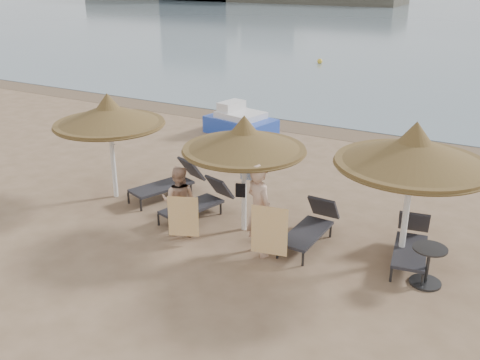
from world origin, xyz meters
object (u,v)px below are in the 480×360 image
object	(u,v)px
lounger_far_right	(411,243)
person_right	(259,203)
person_left	(179,195)
palapa_center	(244,140)
palapa_left	(109,115)
palapa_right	(414,152)
pedal_boat	(240,123)
side_table	(427,267)
lounger_near_left	(200,201)
lounger_far_left	(171,181)
lounger_near_right	(312,226)

from	to	relation	value
lounger_far_right	person_right	bearing A→B (deg)	-164.55
person_left	person_right	size ratio (longest dim) A/B	0.80
palapa_center	person_left	size ratio (longest dim) A/B	1.47
palapa_left	palapa_right	distance (m)	7.11
palapa_center	pedal_boat	bearing A→B (deg)	119.85
person_left	side_table	bearing A→B (deg)	164.43
palapa_left	lounger_near_left	distance (m)	3.05
lounger_far_left	lounger_near_right	distance (m)	4.08
palapa_left	lounger_far_right	size ratio (longest dim) A/B	1.41
palapa_center	pedal_boat	xyz separation A→B (m)	(-3.65, 6.36, -1.67)
palapa_left	side_table	xyz separation A→B (m)	(7.71, -0.33, -1.77)
lounger_far_left	lounger_near_left	world-z (taller)	lounger_far_left
palapa_left	person_left	distance (m)	2.99
lounger_far_left	lounger_near_right	world-z (taller)	lounger_far_left
palapa_right	lounger_far_left	distance (m)	6.21
lounger_near_left	person_left	bearing A→B (deg)	-68.40
palapa_left	person_left	world-z (taller)	palapa_left
lounger_far_right	side_table	size ratio (longest dim) A/B	2.54
lounger_near_left	palapa_left	bearing A→B (deg)	-161.96
lounger_near_left	lounger_near_right	size ratio (longest dim) A/B	1.04
lounger_near_left	lounger_far_right	bearing A→B (deg)	20.31
lounger_far_right	lounger_near_right	bearing A→B (deg)	178.62
palapa_left	person_right	world-z (taller)	palapa_left
lounger_near_right	lounger_far_left	bearing A→B (deg)	174.51
lounger_far_left	person_right	size ratio (longest dim) A/B	0.92
palapa_center	side_table	world-z (taller)	palapa_center
palapa_left	palapa_right	xyz separation A→B (m)	(7.11, 0.26, 0.16)
lounger_far_right	person_left	size ratio (longest dim) A/B	1.06
lounger_far_left	lounger_near_right	xyz separation A→B (m)	(4.04, -0.54, -0.02)
palapa_center	palapa_right	size ratio (longest dim) A/B	0.91
pedal_boat	lounger_near_right	bearing A→B (deg)	-38.23
lounger_near_left	lounger_near_right	xyz separation A→B (m)	(2.75, 0.08, 0.00)
side_table	lounger_near_left	bearing A→B (deg)	175.43
lounger_near_left	person_right	bearing A→B (deg)	-8.17
lounger_near_left	lounger_far_right	size ratio (longest dim) A/B	1.03
palapa_left	lounger_near_right	xyz separation A→B (m)	(5.24, 0.17, -1.75)
side_table	pedal_boat	size ratio (longest dim) A/B	0.29
palapa_center	person_left	xyz separation A→B (m)	(-1.14, -0.83, -1.18)
palapa_right	lounger_near_left	world-z (taller)	palapa_right
lounger_far_right	lounger_near_left	bearing A→B (deg)	175.11
palapa_right	person_right	bearing A→B (deg)	-157.55
lounger_far_right	person_right	xyz separation A→B (m)	(-2.74, -1.26, 0.75)
palapa_right	person_left	distance (m)	4.85
palapa_center	lounger_near_right	size ratio (longest dim) A/B	1.40
lounger_near_right	person_left	bearing A→B (deg)	-156.65
lounger_near_right	person_right	xyz separation A→B (m)	(-0.74, -0.98, 0.75)
palapa_center	person_left	world-z (taller)	palapa_center
palapa_left	palapa_center	size ratio (longest dim) A/B	1.02
palapa_center	lounger_far_left	size ratio (longest dim) A/B	1.28
side_table	person_left	xyz separation A→B (m)	(-5.12, -0.53, 0.55)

